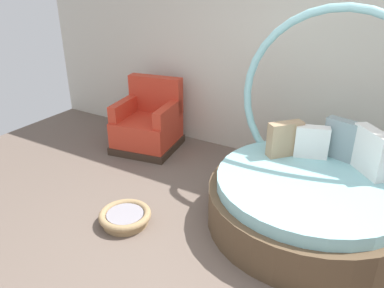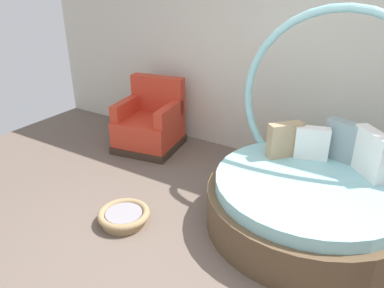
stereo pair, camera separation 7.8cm
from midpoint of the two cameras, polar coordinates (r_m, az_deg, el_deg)
The scene contains 5 objects.
ground_plane at distance 3.33m, azimuth 2.92°, elevation -18.15°, with size 8.00×8.00×0.02m, color #66564C.
back_wall at distance 4.62m, azimuth 17.74°, elevation 14.27°, with size 8.00×0.12×3.00m, color beige.
round_daybed at distance 3.80m, azimuth 18.29°, elevation -6.35°, with size 1.92×1.92×2.00m.
red_armchair at distance 5.21m, azimuth -5.89°, elevation 3.00°, with size 0.92×0.92×0.94m.
pet_basket at distance 3.80m, azimuth -9.66°, elevation -10.68°, with size 0.51×0.51×0.13m.
Camera 2 is at (1.19, -2.12, 2.26)m, focal length 35.24 mm.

